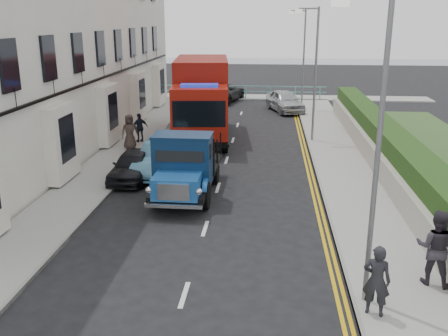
# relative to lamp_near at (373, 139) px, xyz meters

# --- Properties ---
(ground) EXTENTS (120.00, 120.00, 0.00)m
(ground) POSITION_rel_lamp_near_xyz_m (-4.18, 2.00, -4.00)
(ground) COLOR black
(ground) RESTS_ON ground
(pavement_west) EXTENTS (2.40, 38.00, 0.12)m
(pavement_west) POSITION_rel_lamp_near_xyz_m (-9.38, 11.00, -3.94)
(pavement_west) COLOR gray
(pavement_west) RESTS_ON ground
(pavement_east) EXTENTS (2.60, 38.00, 0.12)m
(pavement_east) POSITION_rel_lamp_near_xyz_m (1.12, 11.00, -3.94)
(pavement_east) COLOR gray
(pavement_east) RESTS_ON ground
(promenade) EXTENTS (30.00, 2.50, 0.12)m
(promenade) POSITION_rel_lamp_near_xyz_m (-4.18, 31.00, -3.94)
(promenade) COLOR gray
(promenade) RESTS_ON ground
(sea_plane) EXTENTS (120.00, 120.00, 0.00)m
(sea_plane) POSITION_rel_lamp_near_xyz_m (-4.18, 62.00, -4.00)
(sea_plane) COLOR slate
(sea_plane) RESTS_ON ground
(terrace_west) EXTENTS (6.31, 30.20, 14.25)m
(terrace_west) POSITION_rel_lamp_near_xyz_m (-13.65, 15.00, 3.17)
(terrace_west) COLOR white
(terrace_west) RESTS_ON ground
(garden_east) EXTENTS (1.45, 28.00, 1.75)m
(garden_east) POSITION_rel_lamp_near_xyz_m (3.03, 11.00, -3.10)
(garden_east) COLOR #B2AD9E
(garden_east) RESTS_ON ground
(seafront_railing) EXTENTS (13.00, 0.08, 1.11)m
(seafront_railing) POSITION_rel_lamp_near_xyz_m (-4.18, 30.20, -3.42)
(seafront_railing) COLOR #59B2A5
(seafront_railing) RESTS_ON ground
(lamp_near) EXTENTS (1.23, 0.18, 7.00)m
(lamp_near) POSITION_rel_lamp_near_xyz_m (0.00, 0.00, 0.00)
(lamp_near) COLOR slate
(lamp_near) RESTS_ON ground
(lamp_mid) EXTENTS (1.23, 0.18, 7.00)m
(lamp_mid) POSITION_rel_lamp_near_xyz_m (0.00, 16.00, 0.00)
(lamp_mid) COLOR slate
(lamp_mid) RESTS_ON ground
(lamp_far) EXTENTS (1.23, 0.18, 7.00)m
(lamp_far) POSITION_rel_lamp_near_xyz_m (0.00, 26.00, 0.00)
(lamp_far) COLOR slate
(lamp_far) RESTS_ON ground
(bedford_lorry) EXTENTS (2.17, 5.28, 2.47)m
(bedford_lorry) POSITION_rel_lamp_near_xyz_m (-5.27, 6.59, -2.86)
(bedford_lorry) COLOR black
(bedford_lorry) RESTS_ON ground
(red_lorry) EXTENTS (3.62, 8.45, 4.30)m
(red_lorry) POSITION_rel_lamp_near_xyz_m (-5.95, 16.52, -1.71)
(red_lorry) COLOR black
(red_lorry) RESTS_ON ground
(parked_car_front) EXTENTS (1.58, 3.67, 1.24)m
(parked_car_front) POSITION_rel_lamp_near_xyz_m (-7.78, 8.76, -3.38)
(parked_car_front) COLOR black
(parked_car_front) RESTS_ON ground
(parked_car_mid) EXTENTS (1.86, 4.35, 1.39)m
(parked_car_mid) POSITION_rel_lamp_near_xyz_m (-6.78, 9.70, -3.30)
(parked_car_mid) COLOR #5493B5
(parked_car_mid) RESTS_ON ground
(parked_car_rear) EXTENTS (2.00, 4.69, 1.35)m
(parked_car_rear) POSITION_rel_lamp_near_xyz_m (-6.78, 14.33, -3.32)
(parked_car_rear) COLOR #A5A4A9
(parked_car_rear) RESTS_ON ground
(seafront_car_left) EXTENTS (3.61, 5.61, 1.44)m
(seafront_car_left) POSITION_rel_lamp_near_xyz_m (-5.93, 29.00, -3.28)
(seafront_car_left) COLOR black
(seafront_car_left) RESTS_ON ground
(seafront_car_right) EXTENTS (3.09, 4.82, 1.53)m
(seafront_car_right) POSITION_rel_lamp_near_xyz_m (-1.13, 24.99, -3.23)
(seafront_car_right) COLOR #ACAEB1
(seafront_car_right) RESTS_ON ground
(pedestrian_east_near) EXTENTS (0.70, 0.57, 1.66)m
(pedestrian_east_near) POSITION_rel_lamp_near_xyz_m (0.22, -0.57, -3.04)
(pedestrian_east_near) COLOR black
(pedestrian_east_near) RESTS_ON pavement_east
(pedestrian_east_far) EXTENTS (1.15, 1.04, 1.94)m
(pedestrian_east_far) POSITION_rel_lamp_near_xyz_m (1.92, 0.94, -2.91)
(pedestrian_east_far) COLOR #2F2A33
(pedestrian_east_far) RESTS_ON pavement_east
(pedestrian_west_near) EXTENTS (0.93, 0.84, 1.53)m
(pedestrian_west_near) POSITION_rel_lamp_near_xyz_m (-9.02, 14.72, -3.11)
(pedestrian_west_near) COLOR black
(pedestrian_west_near) RESTS_ON pavement_west
(pedestrian_west_far) EXTENTS (1.02, 0.90, 1.75)m
(pedestrian_west_far) POSITION_rel_lamp_near_xyz_m (-9.15, 13.23, -3.00)
(pedestrian_west_far) COLOR #392E29
(pedestrian_west_far) RESTS_ON pavement_west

